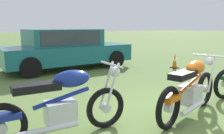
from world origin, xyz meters
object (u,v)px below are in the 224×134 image
car_teal (65,47)px  motorcycle_orange (190,89)px  motorcycle_blue (61,105)px  traffic_cone (175,61)px

car_teal → motorcycle_orange: bearing=-90.2°
motorcycle_blue → traffic_cone: bearing=31.7°
motorcycle_blue → motorcycle_orange: size_ratio=1.03×
motorcycle_orange → car_teal: (-0.39, 5.46, 0.32)m
motorcycle_orange → car_teal: size_ratio=0.44×
car_teal → traffic_cone: 4.06m
motorcycle_orange → traffic_cone: size_ratio=3.67×
car_teal → traffic_cone: size_ratio=8.41×
traffic_cone → car_teal: bearing=152.2°
motorcycle_blue → car_teal: (1.81, 5.18, 0.32)m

